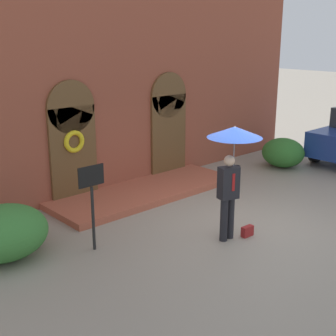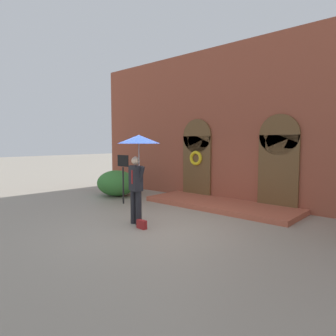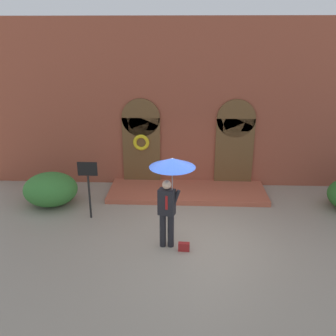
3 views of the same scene
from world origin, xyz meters
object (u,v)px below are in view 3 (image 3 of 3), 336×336
Objects in this scene: person_with_umbrella at (171,176)px; sign_post at (88,181)px; shrub_left at (51,189)px; handbag at (184,247)px.

sign_post is (-2.39, 1.45, -0.75)m from person_with_umbrella.
person_with_umbrella is 1.42× the size of shrub_left.
sign_post reaches higher than shrub_left.
handbag is (0.34, -0.20, -1.80)m from person_with_umbrella.
person_with_umbrella is 8.44× the size of handbag.
sign_post is at bearing -30.05° from shrub_left.
person_with_umbrella is 4.68m from shrub_left.
person_with_umbrella is 1.84m from handbag.
sign_post is (-2.73, 1.65, 1.05)m from handbag.
sign_post is at bearing 151.85° from handbag.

